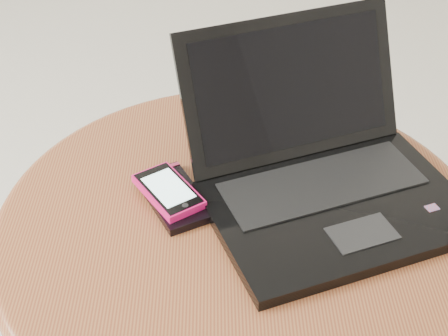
{
  "coord_description": "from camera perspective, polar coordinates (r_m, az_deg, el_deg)",
  "views": [
    {
      "loc": [
        -0.03,
        -0.55,
        1.09
      ],
      "look_at": [
        -0.02,
        0.12,
        0.57
      ],
      "focal_mm": 53.7,
      "sensor_mm": 36.0,
      "label": 1
    }
  ],
  "objects": [
    {
      "name": "table",
      "position": [
        0.95,
        1.34,
        -8.91
      ],
      "size": [
        0.65,
        0.65,
        0.51
      ],
      "color": "#522D0F",
      "rests_on": "ground"
    },
    {
      "name": "laptop",
      "position": [
        0.89,
        8.5,
        -0.35
      ],
      "size": [
        0.41,
        0.4,
        0.2
      ],
      "color": "black",
      "rests_on": "table"
    },
    {
      "name": "phone_black",
      "position": [
        0.89,
        -4.27,
        -2.46
      ],
      "size": [
        0.11,
        0.14,
        0.01
      ],
      "color": "black",
      "rests_on": "table"
    },
    {
      "name": "phone_pink",
      "position": [
        0.88,
        -4.76,
        -1.97
      ],
      "size": [
        0.1,
        0.12,
        0.01
      ],
      "color": "#DC1262",
      "rests_on": "phone_black"
    }
  ]
}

